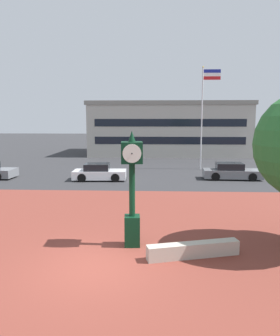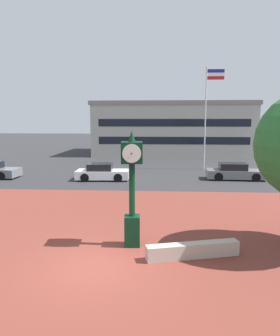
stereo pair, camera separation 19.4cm
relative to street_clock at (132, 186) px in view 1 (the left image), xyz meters
The scene contains 8 objects.
ground_plane 3.06m from the street_clock, 120.46° to the right, with size 200.00×200.00×0.00m, color #2D2D30.
plaza_brick_paving 3.00m from the street_clock, 121.87° to the left, with size 44.00×15.04×0.01m, color brown.
planter_wall 3.05m from the street_clock, 23.67° to the right, with size 3.20×0.40×0.50m, color #ADA393.
street_clock is the anchor object (origin of this frame).
car_street_mid 15.51m from the street_clock, 63.83° to the left, with size 4.50×1.97×1.28m.
car_street_far 13.56m from the street_clock, 104.90° to the left, with size 4.10×2.05×1.28m.
flagpole_primary 19.98m from the street_clock, 74.47° to the left, with size 1.66×0.14×9.38m.
civic_building 33.90m from the street_clock, 85.63° to the left, with size 20.56×12.33×6.89m.
Camera 1 is at (1.87, -9.57, 4.59)m, focal length 34.61 mm.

